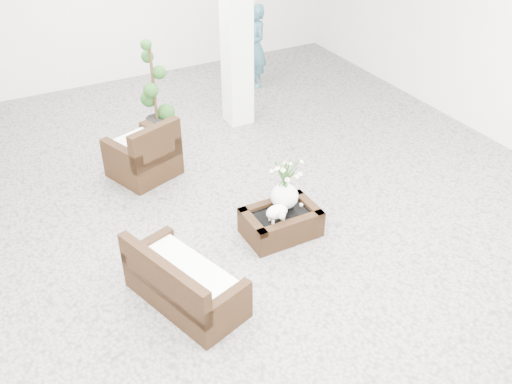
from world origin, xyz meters
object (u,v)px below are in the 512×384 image
armchair (142,148)px  loveseat (185,275)px  coffee_table (281,223)px  topiary (154,88)px

armchair → loveseat: bearing=60.5°
coffee_table → armchair: (-1.04, 2.13, 0.28)m
coffee_table → armchair: 2.38m
coffee_table → loveseat: 1.57m
loveseat → topiary: (1.05, 3.83, 0.41)m
armchair → topiary: 1.37m
armchair → topiary: topiary is taller
armchair → topiary: size_ratio=0.57×
armchair → loveseat: 2.70m
coffee_table → loveseat: (-1.46, -0.53, 0.20)m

